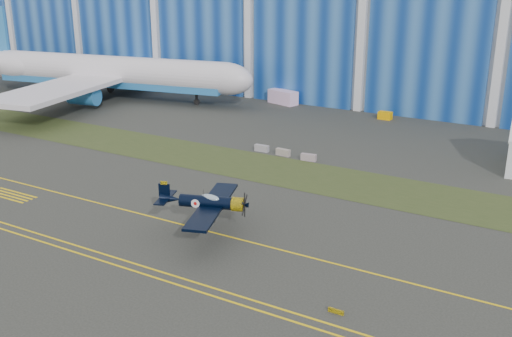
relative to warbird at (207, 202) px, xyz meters
The scene contains 15 objects.
ground 9.18m from the warbird, 138.28° to the left, with size 260.00×260.00×0.00m, color #363833.
grass_median 20.97m from the warbird, 107.98° to the left, with size 260.00×10.00×0.02m, color #475128.
hangar 78.61m from the warbird, 94.72° to the left, with size 220.00×45.70×30.00m.
taxiway_centreline 7.23m from the warbird, behind, with size 200.00×0.20×0.02m, color yellow.
edge_line_near 11.37m from the warbird, 126.00° to the right, with size 80.00×0.20×0.02m, color yellow.
edge_line_far 10.61m from the warbird, 129.34° to the right, with size 80.00×0.20×0.02m, color yellow.
hold_short_ladder 24.73m from the warbird, behind, with size 6.00×2.40×0.02m, color yellow, non-canonical shape.
guard_board_right 17.12m from the warbird, 21.98° to the right, with size 1.20×0.15×0.35m, color yellow.
warbird is the anchor object (origin of this frame).
jetliner 66.08m from the warbird, 140.87° to the left, with size 73.96×66.08×22.65m.
shipping_container 57.06m from the warbird, 110.73° to the left, with size 5.67×2.27×2.46m, color #F9C9F3.
tug 51.49m from the warbird, 90.31° to the left, with size 2.14×1.34×1.25m, color #FDAD00.
barrier_a 27.24m from the warbird, 108.94° to the left, with size 2.00×0.60×0.90m, color #969297.
barrier_b 26.15m from the warbird, 102.05° to the left, with size 2.00×0.60×0.90m, color gray.
barrier_c 25.34m from the warbird, 93.56° to the left, with size 2.00×0.60×0.90m, color gray.
Camera 1 is at (35.93, -47.35, 23.77)m, focal length 42.00 mm.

